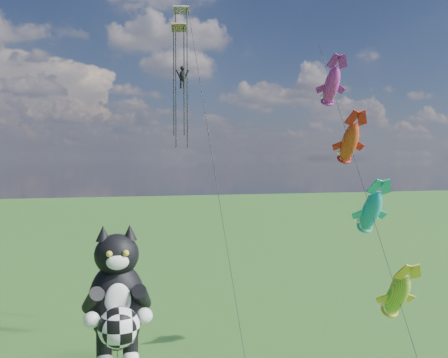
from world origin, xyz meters
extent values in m
ellipsoid|color=black|center=(2.14, 1.11, 7.51)|extent=(2.24, 1.95, 2.86)
ellipsoid|color=black|center=(2.14, 1.02, 9.21)|extent=(1.75, 1.64, 1.45)
cone|color=black|center=(1.69, 1.02, 9.97)|extent=(0.59, 0.59, 0.54)
cone|color=black|center=(2.58, 1.02, 9.97)|extent=(0.59, 0.59, 0.54)
ellipsoid|color=white|center=(2.14, 0.44, 9.07)|extent=(0.81, 0.51, 0.52)
ellipsoid|color=white|center=(2.14, 0.44, 7.78)|extent=(0.94, 0.50, 1.18)
sphere|color=gold|center=(1.87, 0.38, 9.37)|extent=(0.21, 0.21, 0.21)
sphere|color=gold|center=(2.41, 0.38, 9.37)|extent=(0.21, 0.21, 0.21)
sphere|color=white|center=(1.29, 0.17, 7.28)|extent=(0.54, 0.54, 0.54)
sphere|color=white|center=(2.99, 0.17, 7.28)|extent=(0.54, 0.54, 0.54)
sphere|color=white|center=(2.58, 0.98, 5.59)|extent=(0.57, 0.57, 0.57)
sphere|color=white|center=(2.14, -0.10, 7.06)|extent=(1.35, 1.35, 1.35)
cylinder|color=black|center=(16.02, 8.26, 10.35)|extent=(1.56, 15.76, 20.41)
ellipsoid|color=green|center=(15.68, 4.80, 5.86)|extent=(1.17, 2.53, 2.78)
ellipsoid|color=#197FBF|center=(15.97, 7.74, 9.67)|extent=(1.17, 2.53, 2.78)
ellipsoid|color=orange|center=(16.25, 10.67, 13.47)|extent=(1.17, 2.53, 2.78)
ellipsoid|color=#D833A9|center=(16.53, 13.61, 17.28)|extent=(1.17, 2.53, 2.78)
cylinder|color=black|center=(7.47, 9.48, 12.89)|extent=(0.19, 17.09, 25.50)
cube|color=green|center=(6.69, 14.93, 20.71)|extent=(0.97, 0.60, 0.54)
cylinder|color=black|center=(6.37, 14.93, 17.23)|extent=(0.08, 0.08, 6.95)
cylinder|color=black|center=(7.01, 14.93, 17.23)|extent=(0.08, 0.08, 6.95)
cube|color=blue|center=(7.39, 18.01, 22.72)|extent=(1.16, 0.62, 0.55)
cylinder|color=black|center=(7.00, 18.01, 17.88)|extent=(0.08, 0.08, 9.68)
cylinder|color=black|center=(7.78, 18.01, 17.88)|extent=(0.08, 0.08, 9.68)
camera|label=1|loc=(1.37, -16.29, 12.50)|focal=40.00mm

